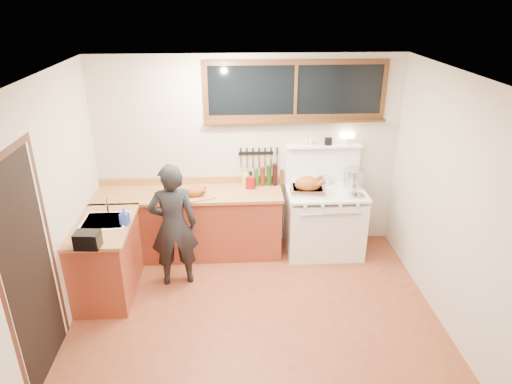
{
  "coord_description": "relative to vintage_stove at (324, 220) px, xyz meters",
  "views": [
    {
      "loc": [
        -0.23,
        -3.99,
        3.29
      ],
      "look_at": [
        0.05,
        0.85,
        1.15
      ],
      "focal_mm": 32.0,
      "sensor_mm": 36.0,
      "label": 1
    }
  ],
  "objects": [
    {
      "name": "coffee_tin",
      "position": [
        -0.98,
        0.13,
        0.52
      ],
      "size": [
        0.13,
        0.12,
        0.17
      ],
      "color": "maroon",
      "rests_on": "counter_back"
    },
    {
      "name": "sink_unit",
      "position": [
        -2.68,
        -0.71,
        0.38
      ],
      "size": [
        0.5,
        0.45,
        0.37
      ],
      "color": "white",
      "rests_on": "counter_left"
    },
    {
      "name": "counter_left",
      "position": [
        -2.7,
        -0.79,
        -0.02
      ],
      "size": [
        0.64,
        1.09,
        0.9
      ],
      "color": "maroon",
      "rests_on": "ground"
    },
    {
      "name": "counter_back",
      "position": [
        -1.8,
        0.04,
        -0.01
      ],
      "size": [
        2.44,
        0.64,
        1.0
      ],
      "color": "maroon",
      "rests_on": "ground"
    },
    {
      "name": "man",
      "position": [
        -1.93,
        -0.62,
        0.3
      ],
      "size": [
        0.61,
        0.45,
        1.54
      ],
      "color": "black",
      "rests_on": "ground"
    },
    {
      "name": "pitcher",
      "position": [
        -1.02,
        0.19,
        0.51
      ],
      "size": [
        0.1,
        0.1,
        0.16
      ],
      "color": "white",
      "rests_on": "counter_back"
    },
    {
      "name": "room_shell",
      "position": [
        -1.0,
        -1.41,
        1.18
      ],
      "size": [
        4.1,
        3.6,
        2.65
      ],
      "color": "beige",
      "rests_on": "ground"
    },
    {
      "name": "ground_plane",
      "position": [
        -1.0,
        -1.41,
        -0.48
      ],
      "size": [
        4.0,
        3.5,
        0.02
      ],
      "primitive_type": "cube",
      "color": "brown"
    },
    {
      "name": "bottle_cluster",
      "position": [
        -0.79,
        0.22,
        0.56
      ],
      "size": [
        0.56,
        0.07,
        0.3
      ],
      "color": "black",
      "rests_on": "counter_back"
    },
    {
      "name": "soap_bottle",
      "position": [
        -2.43,
        -0.8,
        0.53
      ],
      "size": [
        0.11,
        0.11,
        0.2
      ],
      "color": "blue",
      "rests_on": "counter_left"
    },
    {
      "name": "pot_lid",
      "position": [
        0.34,
        -0.2,
        0.44
      ],
      "size": [
        0.23,
        0.23,
        0.04
      ],
      "color": "silver",
      "rests_on": "vintage_stove"
    },
    {
      "name": "cutting_board",
      "position": [
        -1.68,
        -0.11,
        0.49
      ],
      "size": [
        0.51,
        0.44,
        0.14
      ],
      "color": "#A36E40",
      "rests_on": "counter_back"
    },
    {
      "name": "stockpot",
      "position": [
        0.38,
        0.09,
        0.56
      ],
      "size": [
        0.35,
        0.35,
        0.25
      ],
      "color": "silver",
      "rests_on": "vintage_stove"
    },
    {
      "name": "toaster",
      "position": [
        -2.7,
        -1.29,
        0.52
      ],
      "size": [
        0.26,
        0.19,
        0.17
      ],
      "color": "black",
      "rests_on": "counter_left"
    },
    {
      "name": "back_window",
      "position": [
        -0.4,
        0.31,
        1.6
      ],
      "size": [
        2.32,
        0.13,
        0.77
      ],
      "color": "black",
      "rests_on": "room_shell"
    },
    {
      "name": "saucepan",
      "position": [
        0.02,
        0.22,
        0.49
      ],
      "size": [
        0.17,
        0.28,
        0.12
      ],
      "color": "silver",
      "rests_on": "vintage_stove"
    },
    {
      "name": "knife_strip",
      "position": [
        -0.88,
        0.32,
        0.84
      ],
      "size": [
        0.52,
        0.03,
        0.28
      ],
      "color": "black",
      "rests_on": "room_shell"
    },
    {
      "name": "vintage_stove",
      "position": [
        0.0,
        0.0,
        0.0
      ],
      "size": [
        1.02,
        0.74,
        1.59
      ],
      "color": "white",
      "rests_on": "ground"
    },
    {
      "name": "left_doorway",
      "position": [
        -2.99,
        -1.96,
        0.62
      ],
      "size": [
        0.02,
        1.04,
        2.17
      ],
      "color": "black",
      "rests_on": "ground"
    },
    {
      "name": "roast_turkey",
      "position": [
        -0.26,
        -0.1,
        0.53
      ],
      "size": [
        0.46,
        0.35,
        0.24
      ],
      "color": "silver",
      "rests_on": "vintage_stove"
    }
  ]
}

